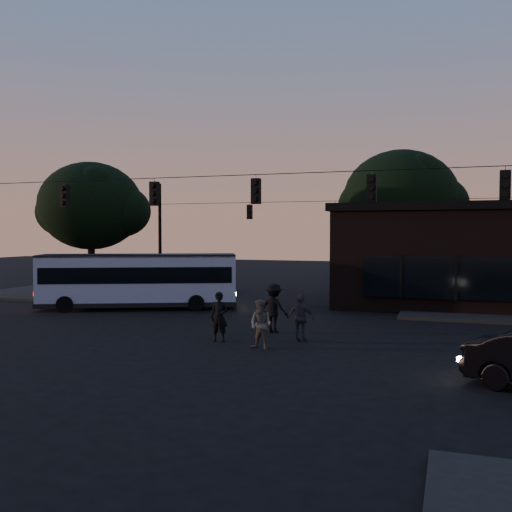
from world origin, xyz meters
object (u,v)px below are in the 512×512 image
(pedestrian_c, at_px, (301,318))
(building, at_px, (485,255))
(pedestrian_a, at_px, (219,317))
(pedestrian_b, at_px, (261,324))
(bus, at_px, (139,278))
(pedestrian_d, at_px, (274,308))

(pedestrian_c, bearing_deg, building, -111.02)
(pedestrian_a, bearing_deg, pedestrian_c, 12.96)
(pedestrian_c, bearing_deg, pedestrian_b, 67.50)
(building, bearing_deg, bus, -155.95)
(building, xyz_separation_m, pedestrian_a, (-9.56, -14.40, -1.81))
(bus, relative_size, pedestrian_b, 6.00)
(building, xyz_separation_m, bus, (-16.92, -7.55, -1.13))
(building, distance_m, bus, 18.57)
(pedestrian_b, bearing_deg, bus, 154.61)
(bus, xyz_separation_m, pedestrian_c, (10.14, -5.88, -0.72))
(building, relative_size, pedestrian_d, 7.99)
(pedestrian_a, bearing_deg, building, 50.16)
(bus, relative_size, pedestrian_d, 5.22)
(pedestrian_b, relative_size, pedestrian_c, 0.98)
(pedestrian_a, height_order, pedestrian_b, pedestrian_a)
(pedestrian_d, bearing_deg, pedestrian_c, 149.78)
(pedestrian_a, distance_m, pedestrian_d, 2.79)
(building, distance_m, pedestrian_b, 17.13)
(bus, xyz_separation_m, pedestrian_d, (8.65, -4.38, -0.61))
(pedestrian_b, relative_size, pedestrian_d, 0.87)
(bus, relative_size, pedestrian_a, 5.60)
(pedestrian_c, distance_m, pedestrian_d, 2.12)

